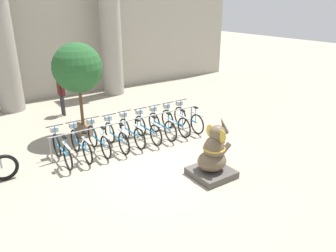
# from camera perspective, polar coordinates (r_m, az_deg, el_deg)

# --- Properties ---
(ground_plane) EXTENTS (60.00, 60.00, 0.00)m
(ground_plane) POSITION_cam_1_polar(r_m,az_deg,el_deg) (8.99, -1.37, -7.24)
(ground_plane) COLOR #9E937F
(building_facade) EXTENTS (20.00, 0.20, 6.00)m
(building_facade) POSITION_cam_1_polar(r_m,az_deg,el_deg) (15.89, -19.35, 15.43)
(building_facade) COLOR #A39E8E
(building_facade) RESTS_ON ground_plane
(column_left) EXTENTS (1.18, 1.18, 5.16)m
(column_left) POSITION_cam_1_polar(r_m,az_deg,el_deg) (14.48, -26.91, 12.40)
(column_left) COLOR gray
(column_left) RESTS_ON ground_plane
(column_right) EXTENTS (1.18, 1.18, 5.16)m
(column_right) POSITION_cam_1_polar(r_m,az_deg,el_deg) (15.78, -9.89, 14.86)
(column_right) COLOR gray
(column_right) RESTS_ON ground_plane
(bike_rack) EXTENTS (5.03, 0.05, 0.77)m
(bike_rack) POSITION_cam_1_polar(r_m,az_deg,el_deg) (10.33, -6.70, 0.35)
(bike_rack) COLOR gray
(bike_rack) RESTS_ON ground_plane
(bicycle_0) EXTENTS (0.48, 1.67, 0.98)m
(bicycle_0) POSITION_cam_1_polar(r_m,az_deg,el_deg) (9.56, -18.06, -3.83)
(bicycle_0) COLOR black
(bicycle_0) RESTS_ON ground_plane
(bicycle_1) EXTENTS (0.48, 1.67, 0.98)m
(bicycle_1) POSITION_cam_1_polar(r_m,az_deg,el_deg) (9.72, -15.00, -3.06)
(bicycle_1) COLOR black
(bicycle_1) RESTS_ON ground_plane
(bicycle_2) EXTENTS (0.48, 1.67, 0.98)m
(bicycle_2) POSITION_cam_1_polar(r_m,az_deg,el_deg) (9.91, -12.05, -2.31)
(bicycle_2) COLOR black
(bicycle_2) RESTS_ON ground_plane
(bicycle_3) EXTENTS (0.48, 1.67, 0.98)m
(bicycle_3) POSITION_cam_1_polar(r_m,az_deg,el_deg) (10.07, -9.06, -1.70)
(bicycle_3) COLOR black
(bicycle_3) RESTS_ON ground_plane
(bicycle_4) EXTENTS (0.48, 1.67, 0.98)m
(bicycle_4) POSITION_cam_1_polar(r_m,az_deg,el_deg) (10.34, -6.41, -0.96)
(bicycle_4) COLOR black
(bicycle_4) RESTS_ON ground_plane
(bicycle_5) EXTENTS (0.48, 1.67, 0.98)m
(bicycle_5) POSITION_cam_1_polar(r_m,az_deg,el_deg) (10.55, -3.64, -0.40)
(bicycle_5) COLOR black
(bicycle_5) RESTS_ON ground_plane
(bicycle_6) EXTENTS (0.48, 1.67, 0.98)m
(bicycle_6) POSITION_cam_1_polar(r_m,az_deg,el_deg) (10.83, -1.14, 0.22)
(bicycle_6) COLOR black
(bicycle_6) RESTS_ON ground_plane
(bicycle_7) EXTENTS (0.48, 1.67, 0.98)m
(bicycle_7) POSITION_cam_1_polar(r_m,az_deg,el_deg) (11.13, 1.22, 0.81)
(bicycle_7) COLOR black
(bicycle_7) RESTS_ON ground_plane
(bicycle_8) EXTENTS (0.48, 1.67, 0.98)m
(bicycle_8) POSITION_cam_1_polar(r_m,az_deg,el_deg) (11.44, 3.46, 1.36)
(bicycle_8) COLOR black
(bicycle_8) RESTS_ON ground_plane
(elephant_statue) EXTENTS (1.01, 1.01, 1.61)m
(elephant_statue) POSITION_cam_1_polar(r_m,az_deg,el_deg) (8.44, 7.88, -5.32)
(elephant_statue) COLOR #4C4742
(elephant_statue) RESTS_ON ground_plane
(person_pedestrian) EXTENTS (0.22, 0.47, 1.64)m
(person_pedestrian) POSITION_cam_1_polar(r_m,az_deg,el_deg) (13.36, -18.13, 5.82)
(person_pedestrian) COLOR #28282D
(person_pedestrian) RESTS_ON ground_plane
(potted_tree) EXTENTS (1.57, 1.57, 3.07)m
(potted_tree) POSITION_cam_1_polar(r_m,az_deg,el_deg) (10.78, -15.45, 9.31)
(potted_tree) COLOR brown
(potted_tree) RESTS_ON ground_plane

